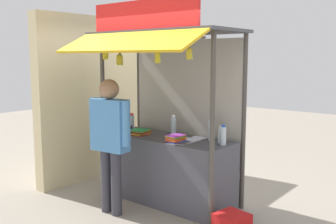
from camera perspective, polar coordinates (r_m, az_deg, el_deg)
ground_plane at (r=5.59m, az=0.00°, el=-12.85°), size 20.00×20.00×0.00m
stall_counter at (r=5.44m, az=0.00°, el=-8.39°), size 1.84×0.67×0.91m
stall_structure at (r=5.30m, az=0.54°, el=3.85°), size 2.04×1.49×2.67m
water_bottle_far_right at (r=5.48m, az=0.79°, el=-2.02°), size 0.08×0.08×0.28m
water_bottle_center at (r=5.00m, az=7.67°, el=-3.35°), size 0.06×0.06×0.23m
water_bottle_front_left at (r=5.91m, az=-5.28°, el=-1.45°), size 0.07×0.07×0.25m
water_bottle_front_right at (r=4.91m, az=8.05°, el=-3.40°), size 0.07×0.07×0.26m
water_bottle_mid_right at (r=5.15m, az=6.36°, el=-2.53°), size 0.09×0.09×0.31m
magazine_stack_mid_left at (r=5.54m, az=-4.15°, el=-2.93°), size 0.26×0.27×0.07m
magazine_stack_back_left at (r=5.07m, az=1.13°, el=-3.85°), size 0.20×0.26×0.09m
magazine_stack_left at (r=5.77m, az=-6.84°, el=-2.45°), size 0.26×0.28×0.08m
banana_bunch_inner_left at (r=5.20m, az=-7.05°, el=7.56°), size 0.11×0.11×0.32m
banana_bunch_rightmost at (r=4.48m, az=3.10°, el=8.52°), size 0.09×0.08×0.23m
banana_bunch_leftmost at (r=5.41m, az=-9.10°, el=8.23°), size 0.09×0.09×0.24m
banana_bunch_inner_right at (r=4.77m, az=-1.56°, el=7.95°), size 0.09×0.09×0.28m
vendor_person at (r=4.96m, az=-8.45°, el=-3.18°), size 0.65×0.26×1.72m
plastic_crate at (r=4.67m, az=9.30°, el=-15.77°), size 0.39×0.39×0.23m
neighbour_wall at (r=6.67m, az=-10.00°, el=2.16°), size 0.20×2.40×2.64m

